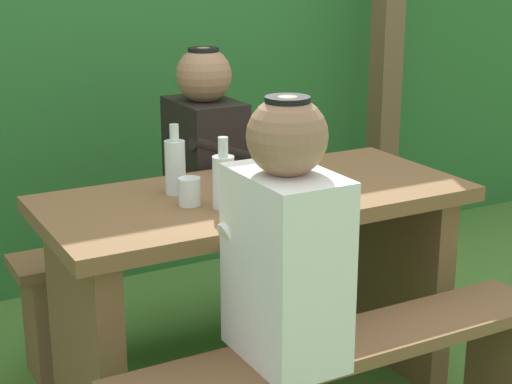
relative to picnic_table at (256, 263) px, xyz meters
The scene contains 11 objects.
hedge_backdrop 1.71m from the picnic_table, 90.00° to the left, with size 6.40×0.62×2.26m, color #2A692D.
pergola_post_right 1.79m from the picnic_table, 38.36° to the left, with size 0.12×0.12×2.28m, color brown.
picnic_table is the anchor object (origin of this frame).
bench_near 0.55m from the picnic_table, 90.00° to the right, with size 1.40×0.24×0.47m.
bench_far 0.55m from the picnic_table, 90.00° to the left, with size 1.40×0.24×0.47m.
person_white_shirt 0.61m from the picnic_table, 110.60° to the right, with size 0.25×0.35×0.72m.
person_black_coat 0.58m from the picnic_table, 83.30° to the left, with size 0.25×0.35×0.72m.
drinking_glass 0.39m from the picnic_table, behind, with size 0.07×0.07×0.09m, color silver.
bottle_left 0.39m from the picnic_table, 148.50° to the right, with size 0.07×0.07×0.22m.
bottle_right 0.43m from the picnic_table, 155.70° to the left, with size 0.07×0.07×0.23m.
cell_phone 0.38m from the picnic_table, 17.11° to the left, with size 0.07×0.14×0.01m, color black.
Camera 1 is at (-1.22, -2.23, 1.54)m, focal length 57.10 mm.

